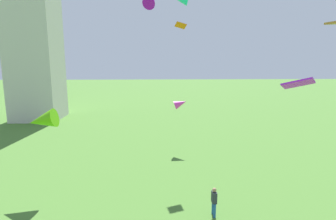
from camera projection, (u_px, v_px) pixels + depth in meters
person_3 at (214, 200)px, 16.21m from camera, size 0.28×0.53×1.72m
kite_flying_1 at (151, 0)px, 16.69m from camera, size 1.15×1.50×1.20m
kite_flying_4 at (298, 83)px, 14.83m from camera, size 1.89×1.66×0.80m
kite_flying_5 at (42, 120)px, 19.07m from camera, size 2.10×1.39×1.65m
kite_flying_6 at (181, 103)px, 27.86m from camera, size 1.46×0.95×1.20m
kite_flying_7 at (181, 25)px, 23.68m from camera, size 1.04×0.69×0.59m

